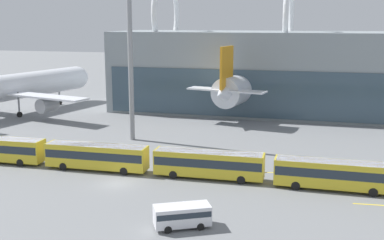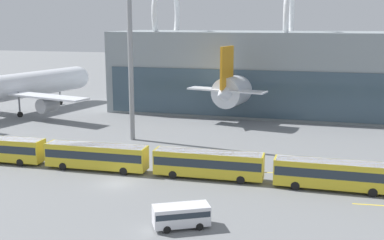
{
  "view_description": "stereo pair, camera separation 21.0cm",
  "coord_description": "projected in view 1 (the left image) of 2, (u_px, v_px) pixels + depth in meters",
  "views": [
    {
      "loc": [
        22.5,
        -49.95,
        18.86
      ],
      "look_at": [
        4.01,
        19.37,
        4.0
      ],
      "focal_mm": 45.0,
      "sensor_mm": 36.0,
      "label": 1
    },
    {
      "loc": [
        22.7,
        -49.9,
        18.86
      ],
      "look_at": [
        4.01,
        19.37,
        4.0
      ],
      "focal_mm": 45.0,
      "sensor_mm": 36.0,
      "label": 2
    }
  ],
  "objects": [
    {
      "name": "lane_stripe_0",
      "position": [
        233.0,
        169.0,
        62.44
      ],
      "size": [
        9.0,
        1.28,
        0.01
      ],
      "primitive_type": "cube",
      "rotation": [
        0.0,
        0.0,
        -0.11
      ],
      "color": "yellow",
      "rests_on": "ground_plane"
    },
    {
      "name": "shuttle_bus_2",
      "position": [
        209.0,
        163.0,
        58.25
      ],
      "size": [
        13.42,
        2.89,
        3.35
      ],
      "rotation": [
        0.0,
        0.0,
        0.02
      ],
      "color": "gold",
      "rests_on": "ground_plane"
    },
    {
      "name": "lane_stripe_5",
      "position": [
        245.0,
        173.0,
        60.83
      ],
      "size": [
        10.04,
        2.95,
        0.01
      ],
      "primitive_type": "cube",
      "rotation": [
        0.0,
        0.0,
        0.26
      ],
      "color": "yellow",
      "rests_on": "ground_plane"
    },
    {
      "name": "floodlight_mast",
      "position": [
        130.0,
        26.0,
        74.09
      ],
      "size": [
        2.46,
        2.46,
        31.54
      ],
      "color": "gray",
      "rests_on": "ground_plane"
    },
    {
      "name": "airliner_at_gate_far",
      "position": [
        252.0,
        85.0,
        99.9
      ],
      "size": [
        36.63,
        36.1,
        14.37
      ],
      "rotation": [
        0.0,
        0.0,
        1.36
      ],
      "color": "silver",
      "rests_on": "ground_plane"
    },
    {
      "name": "shuttle_bus_1",
      "position": [
        97.0,
        155.0,
        61.53
      ],
      "size": [
        13.42,
        2.87,
        3.35
      ],
      "rotation": [
        0.0,
        0.0,
        0.02
      ],
      "color": "gold",
      "rests_on": "ground_plane"
    },
    {
      "name": "service_van_foreground",
      "position": [
        182.0,
        215.0,
        44.47
      ],
      "size": [
        5.59,
        4.27,
        2.13
      ],
      "rotation": [
        0.0,
        0.0,
        3.62
      ],
      "color": "silver",
      "rests_on": "ground_plane"
    },
    {
      "name": "ground_plane",
      "position": [
        117.0,
        183.0,
        56.76
      ],
      "size": [
        440.0,
        440.0,
        0.0
      ],
      "primitive_type": "plane",
      "color": "slate"
    },
    {
      "name": "airliner_at_gate_near",
      "position": [
        9.0,
        88.0,
        96.85
      ],
      "size": [
        39.51,
        43.32,
        14.9
      ],
      "rotation": [
        0.0,
        0.0,
        1.33
      ],
      "color": "silver",
      "rests_on": "ground_plane"
    },
    {
      "name": "shuttle_bus_3",
      "position": [
        334.0,
        173.0,
        54.27
      ],
      "size": [
        13.37,
        2.67,
        3.35
      ],
      "rotation": [
        0.0,
        0.0,
        -0.0
      ],
      "color": "gold",
      "rests_on": "ground_plane"
    }
  ]
}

